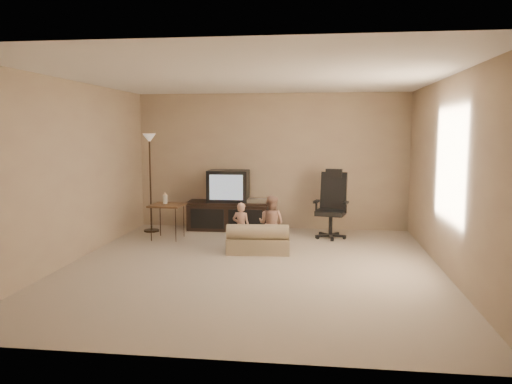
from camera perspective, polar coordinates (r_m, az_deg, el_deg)
floor at (r=6.76m, az=-0.50°, el=-8.55°), size 5.50×5.50×0.00m
room_shell at (r=6.52m, az=-0.51°, el=4.42°), size 5.50×5.50×5.50m
tv_stand at (r=9.20m, az=-3.12°, el=-1.50°), size 1.55×0.59×1.10m
office_chair at (r=8.59m, az=8.63°, el=-2.42°), size 0.64×0.67×1.17m
side_table at (r=8.51m, az=-10.12°, el=-1.51°), size 0.56×0.56×0.80m
floor_lamp at (r=9.12m, az=-12.04°, el=3.55°), size 0.27×0.27×1.77m
child_sofa at (r=7.46m, az=0.25°, el=-5.60°), size 0.96×0.59×0.45m
toddler_left at (r=7.54m, az=-1.71°, el=-4.01°), size 0.30×0.24×0.75m
toddler_right at (r=7.50m, az=1.74°, el=-3.64°), size 0.47×0.36×0.86m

